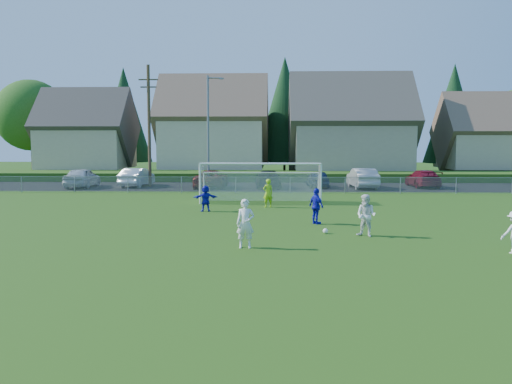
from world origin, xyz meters
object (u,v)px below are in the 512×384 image
car_e (318,179)px  player_blue_a (316,206)px  player_white_a (245,224)px  car_f (362,178)px  car_c (211,179)px  player_white_b (366,216)px  car_a (82,178)px  soccer_goal (261,176)px  soccer_ball (325,231)px  car_b (137,177)px  player_blue_b (206,198)px  car_g (423,179)px  car_d (268,179)px  goalkeeper (268,193)px

car_e → player_blue_a: bearing=83.7°
player_blue_a → player_white_a: bearing=120.1°
car_f → car_c: bearing=-4.1°
player_blue_a → car_f: size_ratio=0.34×
player_white_b → player_blue_a: 3.66m
car_a → soccer_goal: size_ratio=0.64×
soccer_ball → player_blue_a: (-0.19, 2.59, 0.72)m
car_b → player_white_a: bearing=117.7°
player_blue_a → car_b: 24.17m
car_a → soccer_goal: (14.93, -10.17, 0.82)m
player_blue_b → car_e: 17.20m
soccer_ball → player_white_a: 4.48m
car_a → car_g: (28.02, 1.28, -0.09)m
car_g → car_d: bearing=3.2°
car_e → car_g: 8.69m
player_blue_a → soccer_goal: (-2.80, 8.81, 0.80)m
car_c → car_d: size_ratio=1.04×
goalkeeper → player_blue_b: bearing=9.7°
soccer_ball → car_e: size_ratio=0.05×
goalkeeper → car_c: bearing=-90.4°
player_white_a → car_b: 27.82m
player_blue_b → car_e: player_blue_b is taller
player_white_a → car_g: 29.13m
player_blue_a → soccer_ball: bearing=151.6°
player_white_a → player_white_b: size_ratio=1.04×
player_blue_a → car_g: bearing=-59.5°
car_a → car_b: 4.38m
player_blue_b → car_a: bearing=-62.4°
car_g → soccer_goal: soccer_goal is taller
goalkeeper → car_c: goalkeeper is taller
car_e → car_c: bearing=2.4°
car_a → car_d: 15.26m
car_d → car_e: 4.12m
player_blue_a → car_f: player_blue_a is taller
player_blue_b → car_g: bearing=-146.8°
goalkeeper → car_b: (-11.17, 13.80, -0.05)m
player_blue_b → car_c: size_ratio=0.28×
soccer_ball → car_e: bearing=86.4°
player_blue_b → car_e: (7.28, 15.58, -0.01)m
car_c → goalkeeper: bearing=111.9°
player_blue_b → player_white_b: bearing=122.8°
soccer_ball → player_white_b: size_ratio=0.13×
goalkeeper → car_g: size_ratio=0.33×
car_b → car_g: (23.78, 0.20, -0.06)m
car_c → car_f: car_f is taller
car_g → soccer_goal: 17.42m
soccer_ball → car_f: size_ratio=0.04×
soccer_ball → car_e: 22.50m
car_c → car_a: bearing=2.9°
car_b → car_f: (18.64, -0.90, 0.04)m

